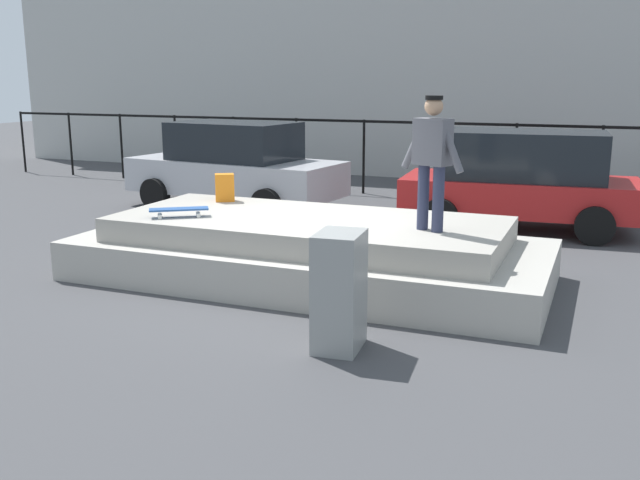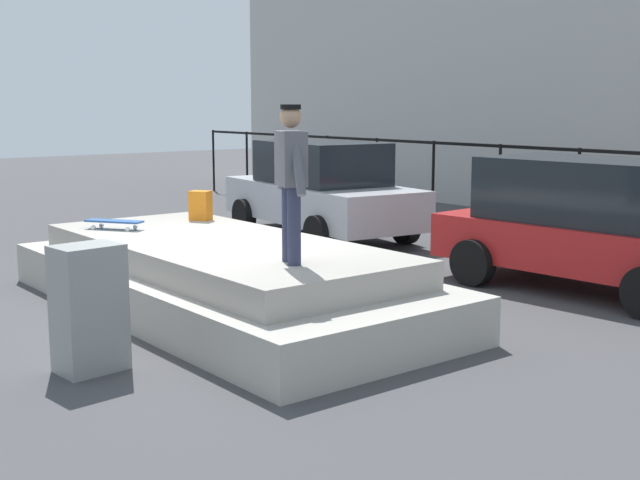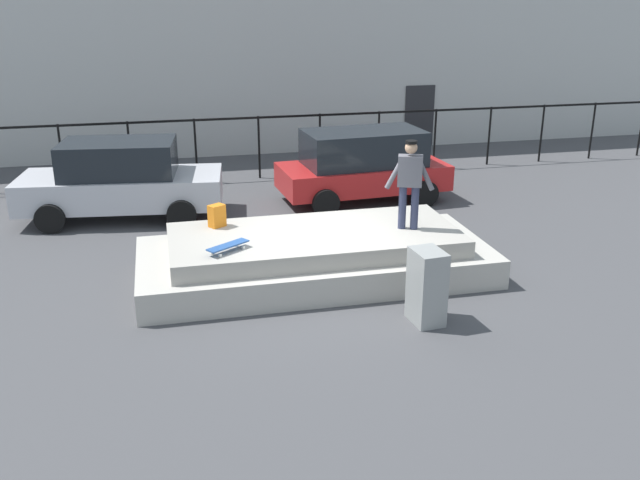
{
  "view_description": "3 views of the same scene",
  "coord_description": "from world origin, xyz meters",
  "px_view_note": "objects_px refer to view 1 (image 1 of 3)",
  "views": [
    {
      "loc": [
        3.6,
        -8.33,
        2.68
      ],
      "look_at": [
        -0.18,
        0.93,
        0.38
      ],
      "focal_mm": 39.92,
      "sensor_mm": 36.0,
      "label": 1
    },
    {
      "loc": [
        8.45,
        -4.99,
        2.48
      ],
      "look_at": [
        0.17,
        1.58,
        0.74
      ],
      "focal_mm": 46.91,
      "sensor_mm": 36.0,
      "label": 2
    },
    {
      "loc": [
        -2.65,
        -11.2,
        4.95
      ],
      "look_at": [
        0.16,
        0.74,
        0.49
      ],
      "focal_mm": 38.87,
      "sensor_mm": 36.0,
      "label": 3
    }
  ],
  "objects_px": {
    "skateboard": "(179,210)",
    "skateboarder": "(432,154)",
    "backpack": "(225,188)",
    "car_red_hatchback_mid": "(520,178)",
    "utility_box": "(339,291)",
    "car_silver_sedan_near": "(235,165)"
  },
  "relations": [
    {
      "from": "car_silver_sedan_near",
      "to": "car_red_hatchback_mid",
      "type": "distance_m",
      "value": 5.72
    },
    {
      "from": "car_red_hatchback_mid",
      "to": "utility_box",
      "type": "bearing_deg",
      "value": -97.99
    },
    {
      "from": "backpack",
      "to": "utility_box",
      "type": "bearing_deg",
      "value": 103.27
    },
    {
      "from": "skateboarder",
      "to": "backpack",
      "type": "xyz_separation_m",
      "value": [
        -3.37,
        0.9,
        -0.73
      ]
    },
    {
      "from": "skateboard",
      "to": "utility_box",
      "type": "relative_size",
      "value": 0.63
    },
    {
      "from": "car_red_hatchback_mid",
      "to": "skateboard",
      "type": "bearing_deg",
      "value": -127.39
    },
    {
      "from": "skateboard",
      "to": "backpack",
      "type": "xyz_separation_m",
      "value": [
        -0.06,
        1.33,
        0.11
      ]
    },
    {
      "from": "backpack",
      "to": "utility_box",
      "type": "height_order",
      "value": "backpack"
    },
    {
      "from": "skateboarder",
      "to": "car_red_hatchback_mid",
      "type": "relative_size",
      "value": 0.39
    },
    {
      "from": "backpack",
      "to": "car_red_hatchback_mid",
      "type": "bearing_deg",
      "value": -168.54
    },
    {
      "from": "backpack",
      "to": "car_silver_sedan_near",
      "type": "relative_size",
      "value": 0.09
    },
    {
      "from": "skateboard",
      "to": "backpack",
      "type": "height_order",
      "value": "backpack"
    },
    {
      "from": "skateboard",
      "to": "utility_box",
      "type": "xyz_separation_m",
      "value": [
        2.9,
        -1.6,
        -0.35
      ]
    },
    {
      "from": "backpack",
      "to": "car_red_hatchback_mid",
      "type": "relative_size",
      "value": 0.1
    },
    {
      "from": "skateboard",
      "to": "skateboarder",
      "type": "bearing_deg",
      "value": 7.44
    },
    {
      "from": "utility_box",
      "to": "car_silver_sedan_near",
      "type": "bearing_deg",
      "value": 120.68
    },
    {
      "from": "utility_box",
      "to": "backpack",
      "type": "bearing_deg",
      "value": 129.78
    },
    {
      "from": "skateboarder",
      "to": "car_red_hatchback_mid",
      "type": "height_order",
      "value": "skateboarder"
    },
    {
      "from": "skateboarder",
      "to": "car_silver_sedan_near",
      "type": "xyz_separation_m",
      "value": [
        -5.2,
        4.53,
        -0.88
      ]
    },
    {
      "from": "backpack",
      "to": "skateboarder",
      "type": "bearing_deg",
      "value": 133.07
    },
    {
      "from": "car_silver_sedan_near",
      "to": "backpack",
      "type": "bearing_deg",
      "value": -63.18
    },
    {
      "from": "skateboarder",
      "to": "backpack",
      "type": "bearing_deg",
      "value": 165.04
    }
  ]
}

